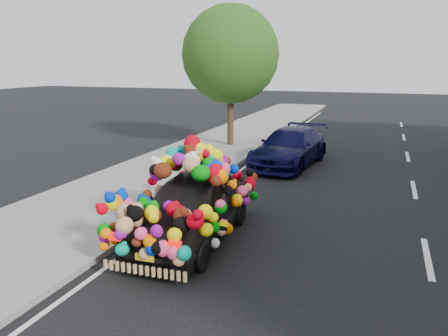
# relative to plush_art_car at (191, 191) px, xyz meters

# --- Properties ---
(ground) EXTENTS (100.00, 100.00, 0.00)m
(ground) POSITION_rel_plush_art_car_xyz_m (1.09, 0.66, -1.05)
(ground) COLOR black
(ground) RESTS_ON ground
(sidewalk) EXTENTS (4.00, 60.00, 0.12)m
(sidewalk) POSITION_rel_plush_art_car_xyz_m (-3.21, 0.66, -0.99)
(sidewalk) COLOR gray
(sidewalk) RESTS_ON ground
(kerb) EXTENTS (0.15, 60.00, 0.13)m
(kerb) POSITION_rel_plush_art_car_xyz_m (-1.26, 0.66, -0.99)
(kerb) COLOR gray
(kerb) RESTS_ON ground
(lane_markings) EXTENTS (6.00, 50.00, 0.01)m
(lane_markings) POSITION_rel_plush_art_car_xyz_m (4.69, 0.66, -1.05)
(lane_markings) COLOR silver
(lane_markings) RESTS_ON ground
(tree_near_sidewalk) EXTENTS (4.20, 4.20, 6.13)m
(tree_near_sidewalk) POSITION_rel_plush_art_car_xyz_m (-2.71, 10.16, 2.97)
(tree_near_sidewalk) COLOR #332114
(tree_near_sidewalk) RESTS_ON ground
(plush_art_car) EXTENTS (2.19, 4.42, 2.06)m
(plush_art_car) POSITION_rel_plush_art_car_xyz_m (0.00, 0.00, 0.00)
(plush_art_car) COLOR black
(plush_art_car) RESTS_ON ground
(navy_sedan) EXTENTS (2.44, 4.82, 1.34)m
(navy_sedan) POSITION_rel_plush_art_car_xyz_m (0.51, 7.54, -0.38)
(navy_sedan) COLOR black
(navy_sedan) RESTS_ON ground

